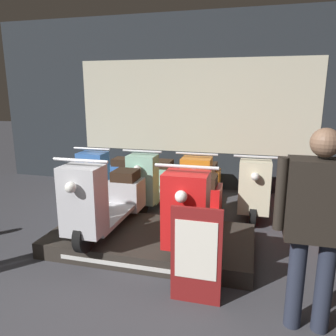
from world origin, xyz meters
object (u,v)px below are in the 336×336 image
scooter_backrow_0 (108,177)px  scooter_backrow_3 (254,187)px  scooter_display_right (195,207)px  scooter_backrow_2 (202,184)px  scooter_backrow_1 (153,180)px  price_sign_board (196,256)px  scooter_display_left (106,199)px  scooter_backrow_4 (311,191)px  person_right_browsing (317,216)px

scooter_backrow_0 → scooter_backrow_3: same height
scooter_display_right → scooter_backrow_2: size_ratio=1.00×
scooter_backrow_1 → price_sign_board: scooter_backrow_1 is taller
scooter_backrow_0 → scooter_backrow_1: size_ratio=1.00×
scooter_display_left → price_sign_board: size_ratio=1.83×
scooter_backrow_4 → price_sign_board: bearing=-117.7°
scooter_display_left → person_right_browsing: (2.14, -0.93, 0.36)m
scooter_backrow_3 → scooter_backrow_1: bearing=180.0°
scooter_backrow_2 → scooter_display_left: bearing=-119.2°
scooter_backrow_0 → price_sign_board: (1.95, -2.43, 0.06)m
scooter_backrow_4 → price_sign_board: 2.75m
scooter_backrow_2 → price_sign_board: 2.46m
scooter_display_left → person_right_browsing: 2.36m
scooter_backrow_0 → scooter_backrow_2: (1.61, 0.00, 0.00)m
scooter_display_right → scooter_backrow_1: scooter_display_right is taller
scooter_display_left → scooter_backrow_2: (0.89, 1.60, -0.19)m
scooter_display_left → scooter_backrow_3: size_ratio=1.00×
scooter_backrow_1 → scooter_backrow_2: size_ratio=1.00×
scooter_display_left → scooter_backrow_2: size_ratio=1.00×
scooter_backrow_0 → price_sign_board: scooter_backrow_0 is taller
person_right_browsing → scooter_display_right: bearing=138.9°
scooter_display_right → scooter_backrow_3: scooter_display_right is taller
scooter_backrow_4 → price_sign_board: scooter_backrow_4 is taller
scooter_display_left → price_sign_board: bearing=-34.3°
scooter_backrow_3 → person_right_browsing: person_right_browsing is taller
scooter_backrow_1 → price_sign_board: (1.15, -2.43, 0.06)m
scooter_backrow_0 → scooter_backrow_1: bearing=0.0°
scooter_backrow_1 → scooter_backrow_3: 1.61m
scooter_display_left → scooter_display_right: size_ratio=1.00×
scooter_display_left → scooter_backrow_1: size_ratio=1.00×
person_right_browsing → scooter_backrow_3: bearing=99.9°
scooter_backrow_0 → scooter_backrow_4: (3.23, 0.00, 0.00)m
scooter_backrow_4 → price_sign_board: (-1.28, -2.43, 0.06)m
scooter_backrow_1 → scooter_backrow_3: bearing=0.0°
scooter_backrow_1 → scooter_backrow_4: same height
scooter_backrow_2 → person_right_browsing: 2.87m
scooter_backrow_1 → scooter_backrow_4: 2.42m
scooter_backrow_1 → scooter_backrow_2: same height
person_right_browsing → price_sign_board: (-0.91, 0.09, -0.49)m
person_right_browsing → scooter_backrow_4: bearing=81.7°
scooter_display_right → scooter_backrow_1: (-0.99, 1.60, -0.19)m
scooter_display_right → person_right_browsing: (1.06, -0.93, 0.36)m
scooter_display_right → scooter_backrow_2: (-0.18, 1.60, -0.19)m
scooter_backrow_0 → person_right_browsing: bearing=-41.4°
price_sign_board → scooter_backrow_0: bearing=128.7°
scooter_display_right → price_sign_board: scooter_display_right is taller
scooter_backrow_4 → scooter_backrow_1: bearing=180.0°
scooter_backrow_1 → scooter_backrow_4: size_ratio=1.00×
scooter_backrow_4 → scooter_display_left: bearing=-147.5°
scooter_backrow_4 → person_right_browsing: bearing=-98.3°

